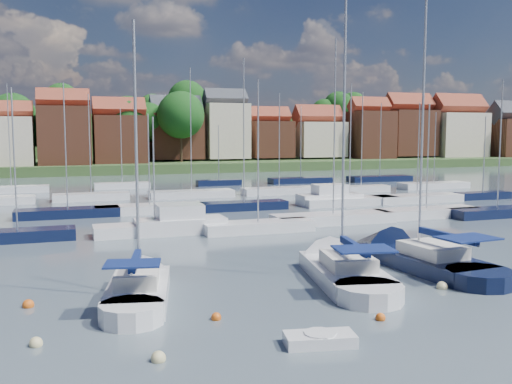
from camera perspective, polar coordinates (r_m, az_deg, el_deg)
name	(u,v)px	position (r m, az deg, el deg)	size (l,w,h in m)	color
ground	(192,201)	(65.44, -6.43, -0.92)	(260.00, 260.00, 0.00)	#45525E
sailboat_left	(140,286)	(28.85, -11.49, -9.23)	(4.79, 10.67, 14.10)	silver
sailboat_centre	(336,268)	(32.40, 8.02, -7.49)	(5.45, 12.63, 16.60)	silver
sailboat_navy	(405,256)	(36.08, 14.68, -6.23)	(4.64, 13.43, 18.16)	black
tender	(320,339)	(21.99, 6.40, -14.44)	(2.80, 1.67, 0.57)	silver
buoy_a	(36,346)	(23.32, -21.14, -14.18)	(0.50, 0.50, 0.50)	beige
buoy_b	(158,361)	(20.83, -9.74, -16.33)	(0.53, 0.53, 0.53)	beige
buoy_c	(216,320)	(24.70, -4.00, -12.62)	(0.43, 0.43, 0.43)	#D85914
buoy_d	(380,320)	(25.15, 12.33, -12.40)	(0.42, 0.42, 0.42)	#D85914
buoy_e	(369,264)	(34.98, 11.21, -7.12)	(0.45, 0.45, 0.45)	beige
buoy_g	(442,289)	(30.68, 18.09, -9.18)	(0.54, 0.54, 0.54)	beige
buoy_h	(28,307)	(28.24, -21.81, -10.64)	(0.52, 0.52, 0.52)	#D85914
marina_field	(219,202)	(61.15, -3.71, -0.98)	(79.62, 41.41, 15.93)	silver
far_shore_town	(125,144)	(156.99, -12.95, 4.69)	(212.46, 90.00, 22.27)	#38542A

